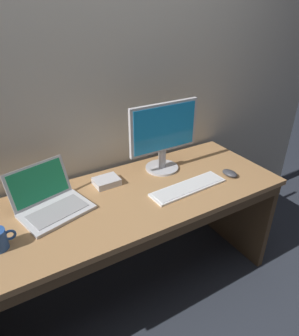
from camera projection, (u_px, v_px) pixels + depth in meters
The scene contains 8 objects.
ground_plane at pixel (133, 286), 2.06m from camera, with size 14.00×14.00×0.00m, color #2D333D.
back_wall at pixel (94, 73), 1.71m from camera, with size 3.94×0.04×2.72m, color beige.
desk at pixel (131, 223), 1.79m from camera, with size 1.82×0.69×0.75m.
laptop_silver at pixel (51, 203), 1.57m from camera, with size 0.41×0.38×0.22m.
external_monitor at pixel (164, 135), 1.85m from camera, with size 0.47×0.21×0.45m.
wired_keyboard at pixel (188, 187), 1.76m from camera, with size 0.49×0.16×0.02m.
computer_mouse at pixel (230, 173), 1.89m from camera, with size 0.07×0.10×0.04m, color #38383D.
external_drive_box at pixel (107, 181), 1.80m from camera, with size 0.15×0.12×0.04m, color silver.
Camera 1 is at (-0.63, -1.28, 1.70)m, focal length 32.14 mm.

